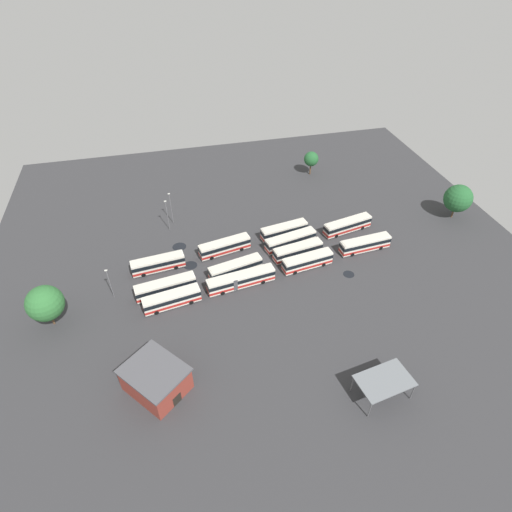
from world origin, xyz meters
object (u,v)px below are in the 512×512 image
Objects in this scene: bus_row2_slot1 at (298,251)px; bus_row1_slot1 at (236,268)px; bus_row2_slot0 at (307,261)px; tree_northwest at (45,303)px; bus_row0_slot0 at (172,299)px; bus_row2_slot2 at (291,240)px; depot_building at (156,379)px; lamp_post_near_entrance at (167,214)px; bus_row0_slot1 at (166,287)px; lamp_post_far_corner at (110,282)px; bus_row0_slot3 at (158,264)px; bus_row3_slot2 at (347,225)px; lamp_post_mid_lot at (171,207)px; tree_west_edge at (458,198)px; maintenance_shelter at (385,381)px; bus_row1_slot3 at (225,246)px; bus_row2_slot3 at (284,230)px; bus_row1_slot0 at (241,280)px; bus_row3_slot0 at (365,244)px.

bus_row1_slot1 is at bearing -170.51° from bus_row2_slot1.
tree_northwest is at bearing -175.46° from bus_row2_slot0.
bus_row2_slot2 is (29.93, 13.26, 0.00)m from bus_row0_slot0.
lamp_post_near_entrance is (5.70, 46.48, 2.15)m from depot_building.
bus_row2_slot2 is at bearing 16.71° from bus_row0_slot1.
lamp_post_far_corner is (-26.90, -0.95, 2.43)m from bus_row1_slot1.
tree_northwest is (-23.63, 0.53, 4.04)m from bus_row0_slot0.
bus_row0_slot0 is at bearing -1.28° from tree_northwest.
bus_row0_slot3 is 0.92× the size of bus_row3_slot2.
tree_west_edge reaches higher than lamp_post_mid_lot.
tree_west_edge reaches higher than bus_row0_slot1.
bus_row2_slot0 is 1.23× the size of maintenance_shelter.
lamp_post_far_corner is at bearing -175.21° from bus_row2_slot1.
tree_northwest reaches higher than maintenance_shelter.
bus_row1_slot3 is (15.93, 2.63, 0.00)m from bus_row0_slot3.
bus_row1_slot3 is 1.29× the size of maintenance_shelter.
bus_row2_slot1 is 8.53m from bus_row2_slot3.
maintenance_shelter is at bearing -61.07° from bus_row1_slot0.
bus_row1_slot3 and bus_row2_slot2 have the same top height.
bus_row0_slot1 is 16.22m from bus_row1_slot0.
bus_row3_slot0 is at bearing -165.63° from tree_west_edge.
bus_row2_slot2 is 1.34× the size of maintenance_shelter.
bus_row3_slot2 is at bearing 10.15° from lamp_post_far_corner.
bus_row2_slot3 is 46.80m from tree_west_edge.
tree_northwest reaches higher than lamp_post_near_entrance.
bus_row3_slot0 is (47.04, 7.62, 0.00)m from bus_row0_slot0.
lamp_post_near_entrance is at bearing 118.75° from bus_row1_slot0.
bus_row0_slot1 is 1.40× the size of tree_northwest.
bus_row1_slot3 is 1.34× the size of tree_west_edge.
bus_row1_slot0 is 33.66m from bus_row3_slot2.
lamp_post_far_corner reaches higher than depot_building.
bus_row0_slot3 is 0.96× the size of bus_row1_slot3.
bus_row1_slot3 is at bearing 35.94° from bus_row0_slot1.
bus_row0_slot1 is at bearing 103.71° from bus_row0_slot0.
bus_row0_slot1 is at bearing 135.24° from maintenance_shelter.
bus_row2_slot3 is 0.96× the size of bus_row3_slot0.
bus_row0_slot3 and bus_row2_slot1 have the same top height.
bus_row1_slot3 is 0.96× the size of bus_row3_slot2.
bus_row0_slot1 is 26.63m from lamp_post_mid_lot.
bus_row0_slot3 is at bearing -177.82° from tree_west_edge.
bus_row0_slot3 is (-1.12, 8.10, -0.00)m from bus_row0_slot1.
bus_row1_slot1 is at bearing -177.87° from bus_row3_slot0.
lamp_post_near_entrance is at bearing 160.84° from bus_row2_slot3.
tree_northwest is at bearing -133.26° from lamp_post_near_entrance.
bus_row2_slot0 is at bearing 8.79° from bus_row1_slot0.
bus_row2_slot0 is 34.49m from maintenance_shelter.
lamp_post_mid_lot reaches higher than bus_row0_slot0.
bus_row1_slot1 is 32.26m from bus_row3_slot0.
bus_row2_slot2 is 1.08× the size of bus_row2_slot3.
tree_west_edge is at bearing -11.62° from lamp_post_mid_lot.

